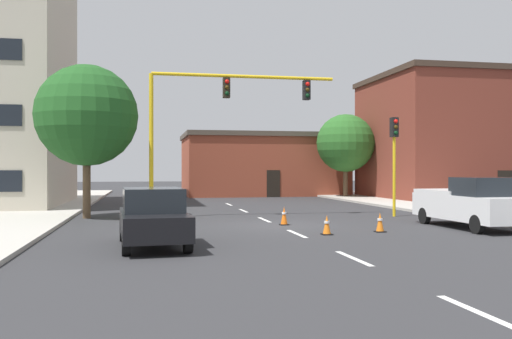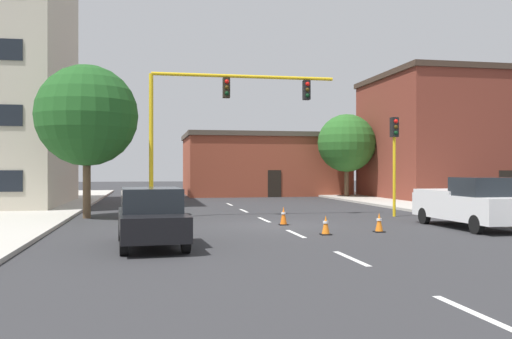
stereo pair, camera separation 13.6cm
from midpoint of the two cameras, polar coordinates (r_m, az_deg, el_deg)
ground_plane at (r=22.74m, az=2.31°, el=-5.76°), size 160.00×160.00×0.00m
sidewalk_left at (r=30.79m, az=-23.06°, el=-4.11°), size 6.00×56.00×0.14m
sidewalk_right at (r=34.48m, az=18.33°, el=-3.66°), size 6.00×56.00×0.14m
lane_stripe_seg_0 at (r=9.83m, az=21.91°, el=-13.53°), size 0.16×2.40×0.01m
lane_stripe_seg_1 at (r=14.66m, az=10.03°, el=-8.99°), size 0.16×2.40×0.01m
lane_stripe_seg_2 at (r=19.85m, az=4.30°, el=-6.61°), size 0.16×2.40×0.01m
lane_stripe_seg_3 at (r=25.17m, az=1.00°, el=-5.19°), size 0.16×2.40×0.01m
lane_stripe_seg_4 at (r=30.55m, az=-1.14°, el=-4.26°), size 0.16×2.40×0.01m
lane_stripe_seg_5 at (r=35.97m, az=-2.63°, el=-3.60°), size 0.16×2.40×0.01m
building_brick_center at (r=49.74m, az=0.76°, el=0.53°), size 13.96×9.91×5.39m
building_row_right at (r=45.75m, az=20.53°, el=3.12°), size 13.45×11.06×9.47m
traffic_signal_gantry at (r=26.23m, az=-7.79°, el=0.01°), size 9.72×1.20×6.83m
traffic_light_pole_right at (r=27.64m, az=14.19°, el=2.59°), size 0.32×0.47×4.80m
tree_right_far at (r=44.14m, az=9.39°, el=2.69°), size 4.55×4.55×6.61m
tree_left_near at (r=27.13m, az=-16.89°, el=5.31°), size 4.73×4.73×7.17m
pickup_truck_white at (r=23.11m, az=21.34°, el=-3.25°), size 2.09×5.43×1.99m
sedan_black_near_left at (r=16.79m, az=-10.49°, el=-4.80°), size 2.13×4.61×1.74m
traffic_cone_roadside_a at (r=20.77m, az=12.74°, el=-5.34°), size 0.36×0.36×0.72m
traffic_cone_roadside_b at (r=22.84m, az=3.02°, el=-4.79°), size 0.36×0.36×0.76m
traffic_cone_roadside_c at (r=19.61m, az=7.38°, el=-5.70°), size 0.36×0.36×0.69m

